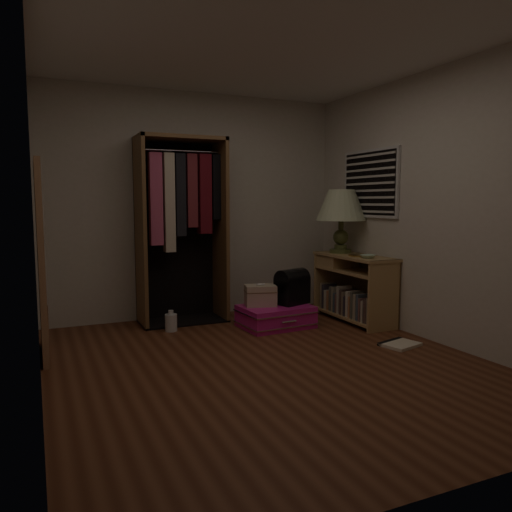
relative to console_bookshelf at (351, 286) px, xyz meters
name	(u,v)px	position (x,y,z in m)	size (l,w,h in m)	color
ground	(270,364)	(-1.54, -1.05, -0.39)	(4.00, 4.00, 0.00)	#552A18
room_walls	(276,183)	(-1.46, -1.00, 1.11)	(3.52, 4.02, 2.60)	beige
console_bookshelf	(351,286)	(0.00, 0.00, 0.00)	(0.42, 1.12, 0.75)	tan
open_wardrobe	(183,214)	(-1.76, 0.73, 0.82)	(0.98, 0.50, 2.05)	brown
floor_mirror	(41,260)	(-3.24, -0.05, 0.46)	(0.06, 0.80, 1.70)	#9D6E4C
pink_suitcase	(276,316)	(-0.94, 0.05, -0.28)	(0.79, 0.60, 0.23)	#C9187E
train_case	(260,295)	(-1.08, 0.12, -0.05)	(0.38, 0.30, 0.24)	tan
black_bag	(292,286)	(-0.72, 0.08, 0.04)	(0.41, 0.33, 0.38)	black
table_lamp	(341,207)	(0.00, 0.24, 0.90)	(0.64, 0.64, 0.74)	#424C24
brass_tray	(360,255)	(0.00, -0.15, 0.36)	(0.25, 0.25, 0.01)	#B38D45
ceramic_bowl	(368,256)	(-0.05, -0.35, 0.38)	(0.15, 0.15, 0.04)	#AFD2B7
white_jug	(171,322)	(-2.02, 0.34, -0.30)	(0.16, 0.16, 0.22)	silver
floor_book	(398,344)	(-0.19, -1.05, -0.38)	(0.40, 0.35, 0.03)	beige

